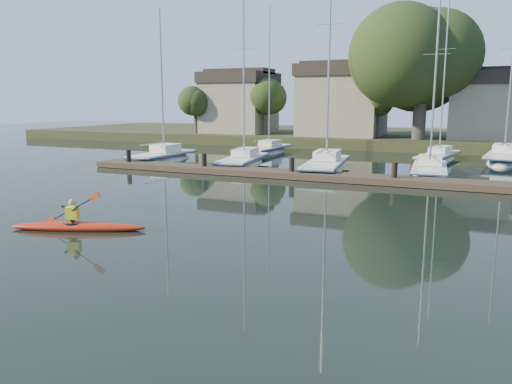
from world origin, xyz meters
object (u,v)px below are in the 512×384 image
at_px(sailboat_2, 326,174).
at_px(sailboat_3, 429,178).
at_px(sailboat_0, 163,164).
at_px(kayak, 77,225).
at_px(sailboat_1, 243,168).
at_px(sailboat_6, 438,163).
at_px(dock, 341,177).
at_px(sailboat_5, 268,155).
at_px(sailboat_7, 503,165).

distance_m(sailboat_2, sailboat_3, 6.47).
xyz_separation_m(sailboat_0, sailboat_2, (12.94, -0.20, 0.01)).
xyz_separation_m(kayak, sailboat_1, (-2.34, 18.77, -0.38)).
bearing_deg(sailboat_6, kayak, -100.55).
relative_size(dock, sailboat_3, 2.69).
relative_size(sailboat_3, sailboat_5, 0.92).
height_order(sailboat_6, sailboat_7, sailboat_6).
bearing_deg(sailboat_3, sailboat_2, -179.34).
height_order(sailboat_2, sailboat_6, sailboat_2).
height_order(dock, sailboat_3, sailboat_3).
height_order(sailboat_3, sailboat_7, sailboat_7).
bearing_deg(kayak, sailboat_0, 95.21).
height_order(sailboat_2, sailboat_7, sailboat_2).
distance_m(dock, sailboat_1, 9.01).
distance_m(kayak, sailboat_3, 21.65).
bearing_deg(sailboat_7, sailboat_2, -131.62).
bearing_deg(dock, sailboat_2, 117.64).
xyz_separation_m(sailboat_2, sailboat_7, (10.94, 9.89, -0.01)).
relative_size(kayak, sailboat_7, 0.33).
xyz_separation_m(sailboat_0, sailboat_7, (23.88, 9.69, -0.01)).
distance_m(sailboat_5, sailboat_6, 14.25).
relative_size(dock, sailboat_0, 2.71).
bearing_deg(sailboat_3, sailboat_6, 86.58).
bearing_deg(sailboat_2, kayak, -108.48).
bearing_deg(dock, sailboat_0, 165.16).
relative_size(kayak, sailboat_6, 0.33).
bearing_deg(sailboat_2, dock, -69.33).
height_order(sailboat_1, sailboat_5, sailboat_1).
bearing_deg(sailboat_0, sailboat_6, 25.12).
distance_m(sailboat_2, sailboat_5, 12.05).
bearing_deg(dock, sailboat_1, 153.90).
bearing_deg(sailboat_5, dock, -50.46).
relative_size(sailboat_2, sailboat_5, 1.16).
relative_size(sailboat_1, sailboat_6, 0.97).
xyz_separation_m(kayak, dock, (5.74, 14.81, 0.02)).
bearing_deg(sailboat_1, dock, -34.63).
height_order(sailboat_0, sailboat_6, sailboat_6).
bearing_deg(sailboat_7, sailboat_3, -109.35).
distance_m(sailboat_3, sailboat_5, 16.71).
relative_size(sailboat_6, sailboat_7, 1.00).
xyz_separation_m(sailboat_1, sailboat_7, (17.06, 9.68, -0.02)).
distance_m(kayak, sailboat_5, 27.98).
xyz_separation_m(sailboat_0, sailboat_5, (5.05, 8.91, 0.03)).
bearing_deg(sailboat_6, sailboat_1, -135.07).
bearing_deg(sailboat_5, sailboat_2, -47.03).
xyz_separation_m(sailboat_5, sailboat_6, (14.25, -0.06, 0.01)).
distance_m(kayak, dock, 15.88).
bearing_deg(sailboat_0, sailboat_7, 22.57).
bearing_deg(sailboat_5, kayak, -79.46).
relative_size(sailboat_2, sailboat_6, 1.12).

